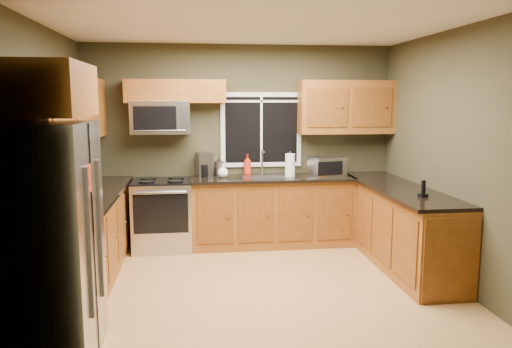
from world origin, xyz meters
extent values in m
plane|color=tan|center=(0.00, 0.00, 0.00)|extent=(4.20, 4.20, 0.00)
plane|color=white|center=(0.00, 0.00, 2.70)|extent=(4.20, 4.20, 0.00)
plane|color=#363522|center=(0.00, 1.80, 1.35)|extent=(4.20, 0.00, 4.20)
plane|color=#363522|center=(0.00, -1.80, 1.35)|extent=(4.20, 0.00, 4.20)
plane|color=#363522|center=(-2.10, 0.00, 1.35)|extent=(0.00, 3.60, 3.60)
plane|color=#363522|center=(2.10, 0.00, 1.35)|extent=(0.00, 3.60, 3.60)
cube|color=white|center=(0.30, 1.79, 1.55)|extent=(1.12, 0.03, 1.02)
cube|color=black|center=(0.30, 1.78, 1.55)|extent=(1.00, 0.01, 0.90)
cube|color=white|center=(0.30, 1.77, 1.55)|extent=(0.03, 0.01, 0.90)
cube|color=white|center=(0.30, 1.77, 1.94)|extent=(1.00, 0.01, 0.03)
cube|color=brown|center=(-1.80, 0.48, 0.45)|extent=(0.60, 2.65, 0.90)
cube|color=black|center=(-1.78, 0.48, 0.92)|extent=(0.65, 2.65, 0.04)
cube|color=brown|center=(0.42, 1.50, 0.45)|extent=(2.17, 0.60, 0.90)
cube|color=black|center=(0.42, 1.48, 0.92)|extent=(2.17, 0.65, 0.04)
cube|color=brown|center=(1.80, 0.55, 0.45)|extent=(0.60, 2.50, 0.90)
cube|color=brown|center=(1.80, -0.71, 0.45)|extent=(0.56, 0.02, 0.82)
cube|color=black|center=(1.78, 0.55, 0.92)|extent=(0.65, 2.50, 0.04)
cube|color=brown|center=(-1.94, 0.48, 1.86)|extent=(0.33, 2.65, 0.72)
cube|color=brown|center=(-0.85, 1.64, 2.07)|extent=(1.30, 0.33, 0.30)
cube|color=brown|center=(1.45, 1.64, 1.86)|extent=(1.30, 0.33, 0.72)
cube|color=brown|center=(-1.74, -1.30, 2.03)|extent=(0.72, 0.90, 0.38)
cube|color=#B7B7BC|center=(-1.74, -1.30, 0.90)|extent=(0.72, 0.90, 1.80)
cube|color=slate|center=(-1.37, -1.50, 0.95)|extent=(0.03, 0.04, 1.10)
cube|color=slate|center=(-1.37, -1.10, 0.95)|extent=(0.03, 0.04, 1.10)
cube|color=black|center=(-1.38, -1.30, 0.90)|extent=(0.01, 0.02, 1.78)
cube|color=red|center=(-1.37, -1.40, 1.40)|extent=(0.01, 0.14, 0.20)
cube|color=#B7B7BC|center=(-1.05, 1.48, 0.45)|extent=(0.76, 0.65, 0.90)
cube|color=black|center=(-1.05, 1.48, 0.91)|extent=(0.76, 0.64, 0.03)
cube|color=black|center=(-1.05, 1.15, 0.55)|extent=(0.68, 0.02, 0.50)
cylinder|color=slate|center=(-1.05, 1.12, 0.82)|extent=(0.64, 0.04, 0.04)
cylinder|color=black|center=(-1.23, 1.33, 0.93)|extent=(0.20, 0.20, 0.01)
cylinder|color=black|center=(-0.87, 1.33, 0.93)|extent=(0.20, 0.20, 0.01)
cylinder|color=black|center=(-1.23, 1.61, 0.93)|extent=(0.20, 0.20, 0.01)
cylinder|color=black|center=(-0.87, 1.61, 0.93)|extent=(0.20, 0.20, 0.01)
cube|color=#B7B7BC|center=(-1.05, 1.61, 1.73)|extent=(0.76, 0.38, 0.42)
cube|color=black|center=(-1.11, 1.42, 1.73)|extent=(0.54, 0.01, 0.30)
cube|color=slate|center=(-0.74, 1.42, 1.73)|extent=(0.10, 0.01, 0.30)
cylinder|color=slate|center=(-1.05, 1.40, 1.57)|extent=(0.66, 0.02, 0.02)
cube|color=slate|center=(0.30, 1.48, 0.94)|extent=(0.60, 0.42, 0.02)
cylinder|color=#B7B7BC|center=(0.30, 1.68, 1.11)|extent=(0.03, 0.03, 0.34)
cylinder|color=#B7B7BC|center=(0.30, 1.60, 1.27)|extent=(0.03, 0.18, 0.03)
cube|color=#B7B7BC|center=(1.14, 1.40, 1.07)|extent=(0.50, 0.42, 0.27)
cube|color=black|center=(1.14, 1.24, 1.07)|extent=(0.35, 0.11, 0.18)
cube|color=slate|center=(-0.50, 1.65, 1.10)|extent=(0.24, 0.27, 0.31)
cylinder|color=black|center=(-0.50, 1.57, 1.02)|extent=(0.14, 0.14, 0.17)
cylinder|color=#B7B7BC|center=(-0.29, 1.65, 1.04)|extent=(0.17, 0.17, 0.20)
cone|color=black|center=(-0.29, 1.65, 1.15)|extent=(0.12, 0.12, 0.05)
cylinder|color=white|center=(0.65, 1.49, 1.09)|extent=(0.14, 0.14, 0.31)
cylinder|color=slate|center=(0.65, 1.49, 1.26)|extent=(0.02, 0.02, 0.04)
imported|color=red|center=(0.10, 1.70, 1.08)|extent=(0.14, 0.14, 0.28)
imported|color=white|center=(-0.25, 1.50, 1.03)|extent=(0.18, 0.18, 0.18)
cube|color=black|center=(1.78, -0.11, 0.96)|extent=(0.09, 0.09, 0.04)
cube|color=black|center=(1.78, -0.11, 1.05)|extent=(0.04, 0.03, 0.14)
camera|label=1|loc=(-0.61, -5.04, 1.96)|focal=35.00mm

